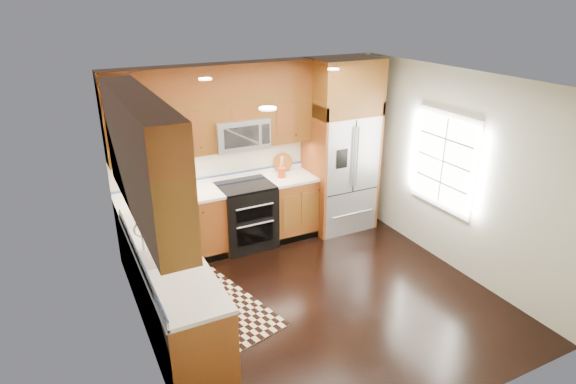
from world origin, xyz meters
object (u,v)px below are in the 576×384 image
range (246,215)px  utensil_crock (282,170)px  rug (215,309)px  knife_block (165,183)px  refrigerator (341,146)px

range → utensil_crock: bearing=3.9°
rug → knife_block: 1.87m
refrigerator → utensil_crock: bearing=175.3°
rug → knife_block: size_ratio=5.04×
rug → range: bearing=39.7°
refrigerator → knife_block: bearing=174.1°
knife_block → rug: bearing=-85.8°
rug → knife_block: (-0.11, 1.54, 1.06)m
refrigerator → knife_block: 2.64m
rug → utensil_crock: (1.54, 1.34, 1.04)m
refrigerator → rug: bearing=-153.1°
utensil_crock → range: bearing=-176.1°
range → rug: bearing=-126.1°
knife_block → utensil_crock: utensil_crock is taller
refrigerator → rug: 3.09m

